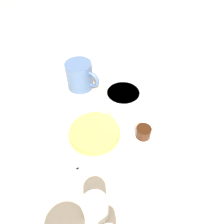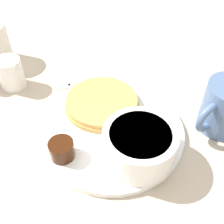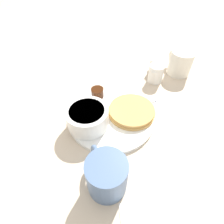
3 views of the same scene
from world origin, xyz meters
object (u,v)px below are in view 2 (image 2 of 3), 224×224
object	(u,v)px
bowl	(139,144)
fork	(76,84)
plate	(112,131)
creamer_pitcher_near	(10,73)

from	to	relation	value
bowl	fork	world-z (taller)	bowl
plate	creamer_pitcher_near	size ratio (longest dim) A/B	3.72
bowl	creamer_pitcher_near	world-z (taller)	bowl
bowl	creamer_pitcher_near	xyz separation A→B (m)	(0.22, 0.24, -0.01)
bowl	creamer_pitcher_near	bearing A→B (deg)	46.91
plate	bowl	size ratio (longest dim) A/B	2.22
plate	creamer_pitcher_near	bearing A→B (deg)	51.76
creamer_pitcher_near	bowl	bearing A→B (deg)	-133.09
bowl	fork	distance (m)	0.24
creamer_pitcher_near	fork	xyz separation A→B (m)	(-0.01, -0.14, -0.03)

